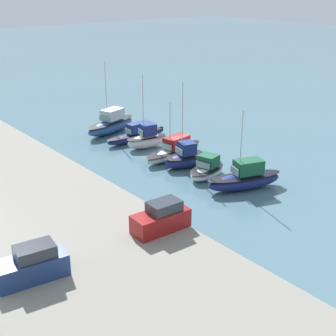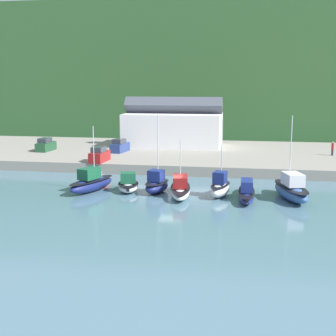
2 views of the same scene
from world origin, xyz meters
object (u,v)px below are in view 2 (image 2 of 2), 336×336
moored_boat_3 (180,188)px  person_on_quay (333,148)px  moored_boat_5 (247,192)px  moored_boat_0 (91,182)px  moored_boat_4 (220,187)px  moored_boat_2 (157,184)px  parked_car_2 (46,145)px  moored_boat_1 (128,185)px  moored_boat_6 (291,189)px  parked_car_3 (99,155)px  parked_car_1 (120,146)px

moored_boat_3 → person_on_quay: (20.14, 24.21, 1.65)m
moored_boat_5 → person_on_quay: size_ratio=3.96×
moored_boat_0 → moored_boat_4: 14.91m
moored_boat_2 → parked_car_2: size_ratio=2.09×
parked_car_2 → person_on_quay: 45.75m
moored_boat_4 → moored_boat_5: (2.89, -0.70, -0.29)m
moored_boat_1 → moored_boat_6: 18.32m
moored_boat_2 → moored_boat_0: bearing=-162.9°
moored_boat_2 → parked_car_3: 15.83m
moored_boat_2 → moored_boat_5: moored_boat_2 is taller
moored_boat_1 → moored_boat_2: moored_boat_2 is taller
parked_car_3 → moored_boat_2: bearing=-44.5°
moored_boat_5 → parked_car_2: 39.30m
parked_car_2 → moored_boat_3: bearing=-37.1°
moored_boat_5 → moored_boat_6: 4.78m
parked_car_3 → moored_boat_6: bearing=-22.6°
moored_boat_6 → parked_car_1: 33.46m
moored_boat_2 → moored_boat_6: 14.92m
moored_boat_1 → parked_car_3: size_ratio=1.18×
moored_boat_4 → parked_car_2: bearing=156.4°
parked_car_1 → moored_boat_1: bearing=-63.7°
moored_boat_0 → parked_car_3: (-2.99, 12.27, 1.26)m
moored_boat_0 → moored_boat_3: (10.50, -0.37, -0.21)m
moored_boat_3 → parked_car_1: bearing=112.8°
moored_boat_3 → parked_car_3: size_ratio=2.00×
moored_boat_5 → parked_car_1: size_ratio=1.92×
moored_boat_4 → parked_car_1: bearing=140.2°
moored_boat_2 → moored_boat_4: 7.30m
moored_boat_3 → parked_car_2: 33.27m
parked_car_2 → person_on_quay: bearing=6.4°
moored_boat_2 → person_on_quay: bearing=57.9°
moored_boat_5 → moored_boat_6: moored_boat_6 is taller
parked_car_3 → person_on_quay: size_ratio=2.01×
moored_boat_0 → moored_boat_4: size_ratio=0.90×
moored_boat_4 → moored_boat_6: 7.63m
moored_boat_0 → parked_car_1: moored_boat_0 is taller
moored_boat_1 → moored_boat_2: bearing=-15.6°
moored_boat_0 → moored_boat_1: moored_boat_0 is taller
moored_boat_6 → moored_boat_0: bearing=164.3°
moored_boat_2 → person_on_quay: size_ratio=4.19×
moored_boat_1 → person_on_quay: size_ratio=2.36×
moored_boat_1 → parked_car_3: 13.70m
moored_boat_0 → parked_car_1: bearing=116.6°
parked_car_2 → parked_car_3: size_ratio=1.00×
moored_boat_0 → parked_car_2: (-15.01, 20.93, 1.26)m
moored_boat_3 → parked_car_3: moored_boat_3 is taller
parked_car_1 → parked_car_2: (-12.31, -0.95, 0.00)m
moored_boat_1 → moored_boat_2: (3.40, -0.12, 0.19)m
moored_boat_3 → parked_car_3: (-13.49, 12.64, 1.47)m
moored_boat_4 → parked_car_1: moored_boat_4 is taller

